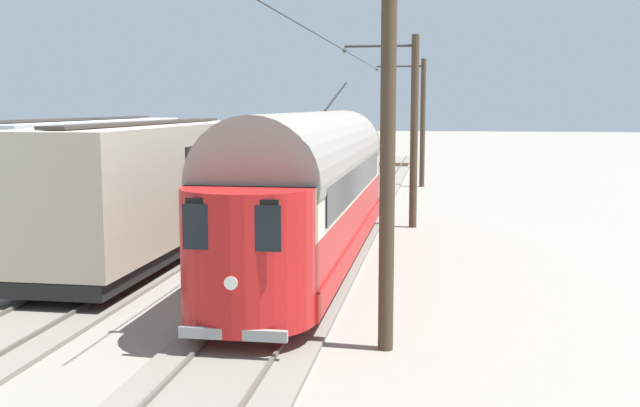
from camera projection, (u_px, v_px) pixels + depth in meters
name	position (u px, v px, depth m)	size (l,w,h in m)	color
ground_plane	(140.00, 230.00, 27.31)	(220.00, 220.00, 0.00)	gray
track_streetcar_siding	(337.00, 232.00, 26.50)	(2.80, 80.00, 0.18)	slate
track_adjacent_siding	(206.00, 229.00, 27.24)	(2.80, 80.00, 0.18)	slate
track_third_siding	(81.00, 225.00, 27.99)	(2.80, 80.00, 0.18)	slate
vintage_streetcar	(313.00, 185.00, 21.13)	(2.65, 17.07, 5.17)	red
boxcar_adjacent	(151.00, 185.00, 21.92)	(2.96, 12.54, 3.85)	#B2A893
boxcar_far_siding	(80.00, 169.00, 27.81)	(2.96, 13.32, 3.85)	silver
catenary_pole_foreground	(421.00, 120.00, 41.43)	(2.79, 0.28, 7.02)	#423323
catenary_pole_mid_near	(412.00, 128.00, 27.45)	(2.79, 0.28, 7.02)	#423323
catenary_pole_mid_far	(383.00, 151.00, 13.46)	(2.79, 0.28, 7.02)	#423323
overhead_wire_run	(348.00, 52.00, 28.14)	(2.59, 32.55, 0.18)	black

